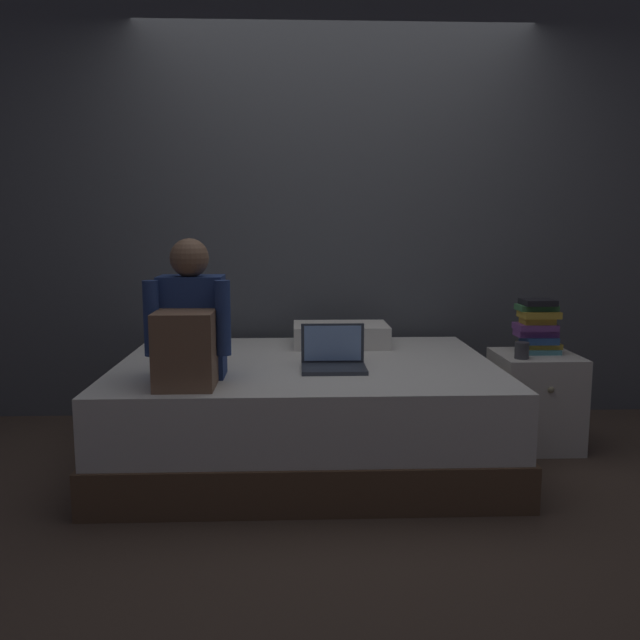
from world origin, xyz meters
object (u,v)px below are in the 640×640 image
object	(u,v)px
nightstand	(535,400)
pillow	(341,335)
bed	(306,411)
book_stack	(537,327)
laptop	(333,358)
person_sitting	(189,327)
mug	(522,350)

from	to	relation	value
nightstand	pillow	bearing A→B (deg)	164.77
bed	book_stack	distance (m)	1.39
bed	laptop	xyz separation A→B (m)	(0.13, -0.19, 0.32)
person_sitting	book_stack	distance (m)	1.95
bed	book_stack	bearing A→B (deg)	8.26
person_sitting	laptop	size ratio (longest dim) A/B	2.05
nightstand	mug	distance (m)	0.36
mug	nightstand	bearing A→B (deg)	42.69
book_stack	person_sitting	bearing A→B (deg)	-161.99
pillow	person_sitting	bearing A→B (deg)	-131.29
nightstand	laptop	distance (m)	1.26
nightstand	pillow	world-z (taller)	pillow
bed	pillow	bearing A→B (deg)	64.39
person_sitting	laptop	bearing A→B (deg)	18.17
pillow	book_stack	bearing A→B (deg)	-13.37
nightstand	mug	bearing A→B (deg)	-137.31
person_sitting	mug	xyz separation A→B (m)	(1.71, 0.45, -0.21)
bed	person_sitting	size ratio (longest dim) A/B	3.05
nightstand	book_stack	world-z (taller)	book_stack
laptop	book_stack	bearing A→B (deg)	17.92
pillow	book_stack	distance (m)	1.13
bed	book_stack	world-z (taller)	book_stack
book_stack	nightstand	bearing A→B (deg)	-104.76
mug	book_stack	bearing A→B (deg)	48.10
bed	nightstand	distance (m)	1.31
laptop	nightstand	bearing A→B (deg)	16.47
bed	laptop	bearing A→B (deg)	-54.71
pillow	laptop	bearing A→B (deg)	-97.25
person_sitting	laptop	xyz separation A→B (m)	(0.68, 0.22, -0.20)
bed	nightstand	bearing A→B (deg)	6.79
nightstand	pillow	size ratio (longest dim) A/B	0.95
bed	mug	world-z (taller)	mug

